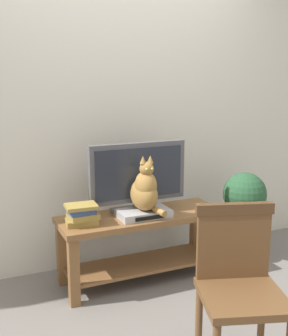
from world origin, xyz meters
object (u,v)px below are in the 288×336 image
at_px(tv, 138,177).
at_px(potted_plant, 244,208).
at_px(wooden_chair, 238,278).
at_px(book_stack, 82,215).
at_px(cat, 145,190).
at_px(tv_stand, 141,235).
at_px(media_box, 144,213).

distance_m(tv, potted_plant, 1.00).
bearing_deg(wooden_chair, potted_plant, 52.00).
bearing_deg(book_stack, cat, -4.57).
bearing_deg(book_stack, wooden_chair, -65.17).
bearing_deg(tv_stand, tv, 89.97).
height_order(tv, cat, tv).
xyz_separation_m(tv, cat, (-0.01, -0.14, -0.07)).
distance_m(book_stack, potted_plant, 1.42).
bearing_deg(book_stack, tv_stand, 4.87).
relative_size(media_box, cat, 0.92).
bearing_deg(cat, tv, 87.45).
bearing_deg(potted_plant, media_box, -177.54).
bearing_deg(tv_stand, media_box, -96.68).
relative_size(tv_stand, book_stack, 5.32).
bearing_deg(wooden_chair, tv_stand, 92.23).
height_order(tv_stand, book_stack, book_stack).
bearing_deg(media_box, tv_stand, 83.32).
height_order(wooden_chair, potted_plant, wooden_chair).
distance_m(tv_stand, book_stack, 0.53).
xyz_separation_m(tv, wooden_chair, (0.05, -1.22, -0.28)).
bearing_deg(cat, wooden_chair, -87.29).
xyz_separation_m(media_box, wooden_chair, (0.05, -1.10, -0.03)).
bearing_deg(tv_stand, potted_plant, -1.31).
height_order(book_stack, potted_plant, potted_plant).
distance_m(cat, potted_plant, 0.98).
distance_m(media_box, book_stack, 0.47).
relative_size(tv, potted_plant, 1.00).
bearing_deg(potted_plant, cat, -176.58).
bearing_deg(tv_stand, wooden_chair, -87.77).
xyz_separation_m(tv_stand, book_stack, (-0.47, -0.04, 0.24)).
xyz_separation_m(wooden_chair, potted_plant, (0.89, 1.14, -0.06)).
relative_size(wooden_chair, potted_plant, 1.17).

